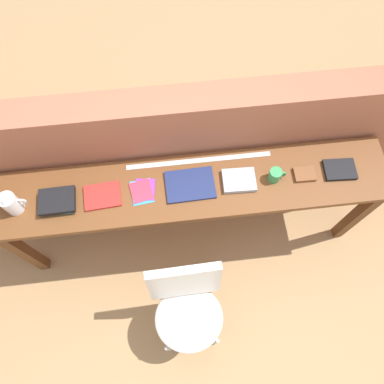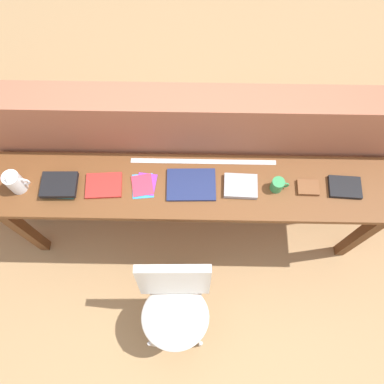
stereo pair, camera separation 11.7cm
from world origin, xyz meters
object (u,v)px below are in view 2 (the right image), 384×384
object	(u,v)px
chair_white_moulded	(175,304)
magazine_cycling	(104,185)
book_repair_rightmost	(345,187)
book_stack_leftmost	(59,186)
book_open_centre	(191,185)
mug	(278,185)
leather_journal_brown	(308,188)
pamphlet_pile_colourful	(144,185)
pitcher_white	(15,182)

from	to	relation	value
chair_white_moulded	magazine_cycling	xyz separation A→B (m)	(-0.44, 0.65, 0.36)
magazine_cycling	book_repair_rightmost	xyz separation A→B (m)	(1.48, 0.01, 0.00)
book_stack_leftmost	book_open_centre	distance (m)	0.80
magazine_cycling	book_repair_rightmost	bearing A→B (deg)	-3.23
chair_white_moulded	mug	size ratio (longest dim) A/B	8.10
book_open_centre	mug	size ratio (longest dim) A/B	2.72
magazine_cycling	book_open_centre	distance (m)	0.54
book_open_centre	magazine_cycling	bearing A→B (deg)	-179.85
leather_journal_brown	book_repair_rightmost	bearing A→B (deg)	2.79
mug	book_repair_rightmost	size ratio (longest dim) A/B	0.57
magazine_cycling	pamphlet_pile_colourful	size ratio (longest dim) A/B	1.21
book_open_centre	mug	xyz separation A→B (m)	(0.52, -0.01, 0.04)
chair_white_moulded	leather_journal_brown	size ratio (longest dim) A/B	6.86
pamphlet_pile_colourful	magazine_cycling	bearing A→B (deg)	-177.98
mug	book_repair_rightmost	xyz separation A→B (m)	(0.42, 0.01, -0.03)
book_open_centre	mug	world-z (taller)	mug
pamphlet_pile_colourful	book_repair_rightmost	distance (m)	1.23
pamphlet_pile_colourful	chair_white_moulded	bearing A→B (deg)	-73.17
book_stack_leftmost	leather_journal_brown	xyz separation A→B (m)	(1.52, 0.02, -0.02)
chair_white_moulded	pitcher_white	world-z (taller)	pitcher_white
chair_white_moulded	pitcher_white	bearing A→B (deg)	146.48
pitcher_white	book_stack_leftmost	xyz separation A→B (m)	(0.25, 0.00, -0.05)
chair_white_moulded	pamphlet_pile_colourful	world-z (taller)	chair_white_moulded
mug	book_repair_rightmost	bearing A→B (deg)	0.95
chair_white_moulded	book_repair_rightmost	bearing A→B (deg)	32.79
pamphlet_pile_colourful	mug	world-z (taller)	mug
book_stack_leftmost	book_repair_rightmost	distance (m)	1.74
book_stack_leftmost	book_repair_rightmost	size ratio (longest dim) A/B	1.13
pitcher_white	magazine_cycling	world-z (taller)	pitcher_white
book_stack_leftmost	book_repair_rightmost	bearing A→B (deg)	0.96
chair_white_moulded	leather_journal_brown	world-z (taller)	leather_journal_brown
magazine_cycling	pamphlet_pile_colourful	bearing A→B (deg)	-1.66
magazine_cycling	book_repair_rightmost	world-z (taller)	book_repair_rightmost
mug	leather_journal_brown	bearing A→B (deg)	0.34
pamphlet_pile_colourful	leather_journal_brown	xyz separation A→B (m)	(1.01, -0.00, 0.01)
mug	leather_journal_brown	xyz separation A→B (m)	(0.19, 0.00, -0.03)
mug	leather_journal_brown	world-z (taller)	mug
pitcher_white	mug	world-z (taller)	pitcher_white
pitcher_white	magazine_cycling	bearing A→B (deg)	2.20
mug	book_repair_rightmost	distance (m)	0.42
pitcher_white	book_stack_leftmost	size ratio (longest dim) A/B	0.83
chair_white_moulded	book_open_centre	world-z (taller)	book_open_centre
pitcher_white	mug	distance (m)	1.57
pitcher_white	leather_journal_brown	distance (m)	1.77
book_repair_rightmost	pitcher_white	bearing A→B (deg)	-176.05
book_stack_leftmost	mug	xyz separation A→B (m)	(1.33, 0.02, 0.01)
chair_white_moulded	book_stack_leftmost	bearing A→B (deg)	138.14
pitcher_white	magazine_cycling	xyz separation A→B (m)	(0.51, 0.02, -0.07)
chair_white_moulded	magazine_cycling	world-z (taller)	magazine_cycling
book_open_centre	leather_journal_brown	distance (m)	0.71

